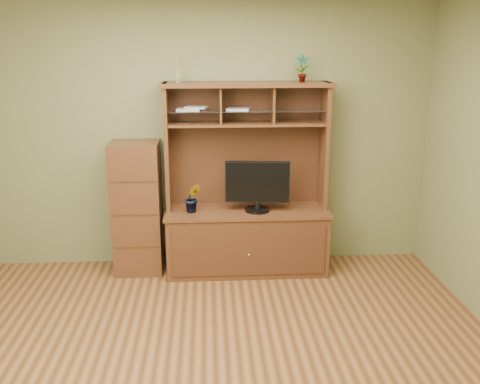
{
  "coord_description": "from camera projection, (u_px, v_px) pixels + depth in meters",
  "views": [
    {
      "loc": [
        -0.03,
        -3.4,
        2.28
      ],
      "look_at": [
        0.25,
        1.2,
        0.98
      ],
      "focal_mm": 40.0,
      "sensor_mm": 36.0,
      "label": 1
    }
  ],
  "objects": [
    {
      "name": "room",
      "position": [
        213.0,
        187.0,
        3.52
      ],
      "size": [
        4.54,
        4.04,
        2.74
      ],
      "color": "#4F2E16",
      "rests_on": "ground"
    },
    {
      "name": "media_hutch",
      "position": [
        247.0,
        221.0,
        5.43
      ],
      "size": [
        1.66,
        0.61,
        1.9
      ],
      "color": "#3E2011",
      "rests_on": "room"
    },
    {
      "name": "monitor",
      "position": [
        257.0,
        185.0,
        5.25
      ],
      "size": [
        0.64,
        0.25,
        0.5
      ],
      "rotation": [
        0.0,
        0.0,
        -0.1
      ],
      "color": "black",
      "rests_on": "media_hutch"
    },
    {
      "name": "orchid_plant",
      "position": [
        193.0,
        198.0,
        5.24
      ],
      "size": [
        0.17,
        0.13,
        0.29
      ],
      "primitive_type": "imported",
      "rotation": [
        0.0,
        0.0,
        0.03
      ],
      "color": "#385F20",
      "rests_on": "media_hutch"
    },
    {
      "name": "top_plant",
      "position": [
        302.0,
        68.0,
        5.12
      ],
      "size": [
        0.15,
        0.11,
        0.26
      ],
      "primitive_type": "imported",
      "rotation": [
        0.0,
        0.0,
        -0.1
      ],
      "color": "#396B25",
      "rests_on": "media_hutch"
    },
    {
      "name": "reed_diffuser",
      "position": [
        177.0,
        71.0,
        5.06
      ],
      "size": [
        0.05,
        0.05,
        0.26
      ],
      "color": "silver",
      "rests_on": "media_hutch"
    },
    {
      "name": "magazines",
      "position": [
        207.0,
        109.0,
        5.17
      ],
      "size": [
        0.72,
        0.21,
        0.04
      ],
      "color": "silver",
      "rests_on": "media_hutch"
    },
    {
      "name": "side_cabinet",
      "position": [
        137.0,
        208.0,
        5.36
      ],
      "size": [
        0.48,
        0.43,
        1.33
      ],
      "color": "#3E2011",
      "rests_on": "room"
    }
  ]
}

